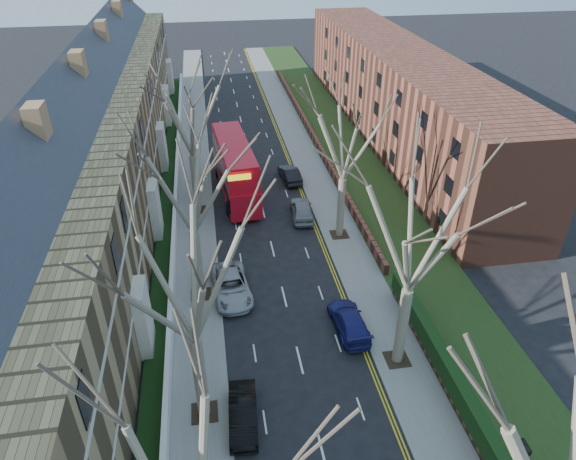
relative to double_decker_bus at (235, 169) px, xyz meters
name	(u,v)px	position (x,y,z in m)	size (l,w,h in m)	color
pavement_left	(194,160)	(-3.94, 8.08, -2.39)	(3.00, 102.00, 0.12)	slate
pavement_right	(304,153)	(8.06, 8.08, -2.39)	(3.00, 102.00, 0.12)	slate
terrace_left	(99,146)	(-11.58, 0.08, 3.09)	(9.70, 78.00, 13.60)	olive
flats_right	(396,93)	(19.52, 12.08, 2.54)	(13.97, 54.00, 10.00)	brown
wall_hedge_right	(479,429)	(9.76, -28.92, -1.33)	(0.70, 24.00, 1.80)	brown
front_wall_left	(176,191)	(-5.59, 0.08, -1.83)	(0.30, 78.00, 1.00)	white
grass_verge_right	(344,150)	(12.56, 8.08, -2.30)	(6.00, 102.00, 0.06)	#1C3212
tree_left_mid	(186,270)	(-3.64, -24.92, 7.11)	(10.50, 10.50, 14.71)	#645D47
tree_left_far	(187,176)	(-3.64, -14.92, 6.80)	(10.15, 10.15, 14.22)	#645D47
tree_left_dist	(187,107)	(-3.64, -2.92, 7.11)	(10.50, 10.50, 14.71)	#645D47
tree_right_mid	(418,224)	(7.76, -22.92, 7.11)	(10.50, 10.50, 14.71)	#645D47
tree_right_far	(346,129)	(7.76, -8.92, 6.80)	(10.15, 10.15, 14.22)	#645D47
double_decker_bus	(235,169)	(0.00, 0.00, 0.00)	(3.68, 12.10, 4.95)	red
car_left_mid	(243,414)	(-1.64, -25.75, -1.77)	(1.44, 4.13, 1.36)	black
car_left_far	(231,286)	(-1.52, -15.10, -1.70)	(2.48, 5.38, 1.49)	#A0A1A6
car_right_near	(349,321)	(5.62, -19.81, -1.76)	(1.92, 4.71, 1.37)	navy
car_right_mid	(302,209)	(5.27, -5.43, -1.67)	(1.83, 4.54, 1.55)	gray
car_right_far	(290,174)	(5.42, 1.76, -1.74)	(1.50, 4.29, 1.41)	black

